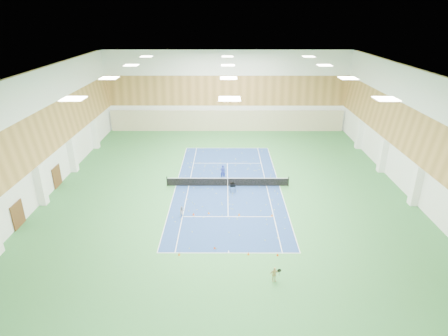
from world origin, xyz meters
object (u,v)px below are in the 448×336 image
at_px(ball_cart, 232,188).
at_px(coach, 223,172).
at_px(child_court, 182,211).
at_px(child_apron, 274,274).
at_px(tennis_net, 228,181).

bearing_deg(ball_cart, coach, 94.33).
xyz_separation_m(coach, ball_cart, (1.01, -3.34, -0.33)).
height_order(child_court, child_apron, child_apron).
distance_m(coach, ball_cart, 3.51).
xyz_separation_m(tennis_net, child_court, (-4.14, -6.32, -0.06)).
bearing_deg(child_court, child_apron, -76.92).
bearing_deg(tennis_net, coach, 105.28).
bearing_deg(coach, tennis_net, 96.91).
bearing_deg(child_apron, tennis_net, 90.36).
bearing_deg(coach, ball_cart, 98.40).
height_order(coach, child_apron, coach).
bearing_deg(ball_cart, child_court, -145.63).
xyz_separation_m(tennis_net, coach, (-0.53, 1.95, 0.26)).
relative_size(tennis_net, child_apron, 11.51).
distance_m(tennis_net, child_apron, 15.38).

